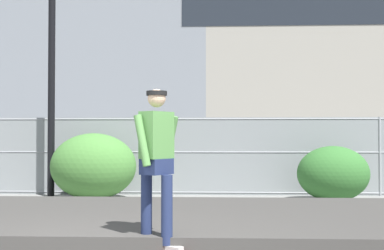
# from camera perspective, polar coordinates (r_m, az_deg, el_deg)

# --- Properties ---
(gravel_berm) EXTENTS (16.87, 3.91, 0.25)m
(gravel_berm) POSITION_cam_1_polar(r_m,az_deg,el_deg) (7.87, -5.19, -10.48)
(gravel_berm) COLOR #3D3A38
(gravel_berm) RESTS_ON ground_plane
(skater) EXTENTS (0.65, 0.61, 1.86)m
(skater) POSITION_cam_1_polar(r_m,az_deg,el_deg) (5.93, -3.95, -3.65)
(skater) COLOR #B2ADA8
(skater) RESTS_ON skateboard
(chain_fence) EXTENTS (19.70, 0.06, 1.85)m
(chain_fence) POSITION_cam_1_polar(r_m,az_deg,el_deg) (12.31, -2.30, -3.42)
(chain_fence) COLOR gray
(chain_fence) RESTS_ON ground_plane
(street_lamp) EXTENTS (0.44, 0.44, 7.02)m
(street_lamp) POSITION_cam_1_polar(r_m,az_deg,el_deg) (12.62, -15.25, 12.32)
(street_lamp) COLOR black
(street_lamp) RESTS_ON ground_plane
(parked_car_near) EXTENTS (4.47, 2.08, 1.66)m
(parked_car_near) POSITION_cam_1_polar(r_m,az_deg,el_deg) (16.59, -19.86, -3.14)
(parked_car_near) COLOR silver
(parked_car_near) RESTS_ON ground_plane
(library_building) EXTENTS (25.11, 13.49, 22.92)m
(library_building) POSITION_cam_1_polar(r_m,az_deg,el_deg) (44.92, -14.87, 11.66)
(library_building) COLOR slate
(library_building) RESTS_ON ground_plane
(office_block) EXTENTS (22.68, 10.14, 16.50)m
(office_block) POSITION_cam_1_polar(r_m,az_deg,el_deg) (41.46, 14.04, 8.23)
(office_block) COLOR gray
(office_block) RESTS_ON ground_plane
(shrub_left) EXTENTS (1.89, 1.55, 1.46)m
(shrub_left) POSITION_cam_1_polar(r_m,az_deg,el_deg) (11.59, -10.86, -4.52)
(shrub_left) COLOR #477F38
(shrub_left) RESTS_ON ground_plane
(shrub_center) EXTENTS (1.54, 1.26, 1.19)m
(shrub_center) POSITION_cam_1_polar(r_m,az_deg,el_deg) (11.46, 15.38, -5.22)
(shrub_center) COLOR #336B2D
(shrub_center) RESTS_ON ground_plane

